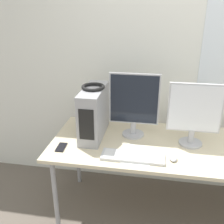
{
  "coord_description": "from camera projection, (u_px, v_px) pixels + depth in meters",
  "views": [
    {
      "loc": [
        -0.43,
        -1.51,
        1.8
      ],
      "look_at": [
        -0.76,
        0.4,
        0.98
      ],
      "focal_mm": 42.0,
      "sensor_mm": 36.0,
      "label": 1
    }
  ],
  "objects": [
    {
      "name": "wall_back",
      "position": [
        207.0,
        56.0,
        2.32
      ],
      "size": [
        8.0,
        0.07,
        2.7
      ],
      "color": "silver",
      "rests_on": "ground_plane"
    },
    {
      "name": "desk",
      "position": [
        205.0,
        152.0,
        2.1
      ],
      "size": [
        2.51,
        0.8,
        0.73
      ],
      "color": "beige",
      "rests_on": "ground_plane"
    },
    {
      "name": "pc_tower",
      "position": [
        94.0,
        112.0,
        2.2
      ],
      "size": [
        0.17,
        0.49,
        0.42
      ],
      "color": "#9E9EA3",
      "rests_on": "desk"
    },
    {
      "name": "headphones",
      "position": [
        93.0,
        87.0,
        2.12
      ],
      "size": [
        0.19,
        0.19,
        0.03
      ],
      "color": "black",
      "rests_on": "pc_tower"
    },
    {
      "name": "monitor_main",
      "position": [
        134.0,
        103.0,
        2.17
      ],
      "size": [
        0.41,
        0.19,
        0.55
      ],
      "color": "#B7B7BC",
      "rests_on": "desk"
    },
    {
      "name": "monitor_right_near",
      "position": [
        194.0,
        113.0,
        2.03
      ],
      "size": [
        0.41,
        0.19,
        0.51
      ],
      "color": "#B7B7BC",
      "rests_on": "desk"
    },
    {
      "name": "keyboard",
      "position": [
        133.0,
        157.0,
        1.94
      ],
      "size": [
        0.47,
        0.15,
        0.02
      ],
      "color": "silver",
      "rests_on": "desk"
    },
    {
      "name": "mouse",
      "position": [
        173.0,
        158.0,
        1.92
      ],
      "size": [
        0.06,
        0.09,
        0.03
      ],
      "color": "#B2B2B7",
      "rests_on": "desk"
    },
    {
      "name": "cell_phone",
      "position": [
        61.0,
        147.0,
        2.08
      ],
      "size": [
        0.07,
        0.14,
        0.01
      ],
      "rotation": [
        0.0,
        0.0,
        0.05
      ],
      "color": "black",
      "rests_on": "desk"
    },
    {
      "name": "paper_sheet_left",
      "position": [
        138.0,
        155.0,
        1.98
      ],
      "size": [
        0.23,
        0.31,
        0.0
      ],
      "rotation": [
        0.0,
        0.0,
        -0.07
      ],
      "color": "white",
      "rests_on": "desk"
    }
  ]
}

